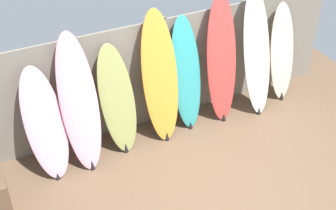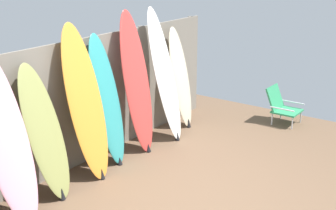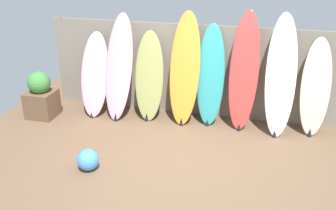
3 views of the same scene
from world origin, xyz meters
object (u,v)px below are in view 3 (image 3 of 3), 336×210
surfboard_pink_1 (119,68)px  surfboard_red_5 (244,73)px  surfboard_olive_2 (149,77)px  surfboard_orange_3 (185,70)px  surfboard_cream_7 (316,88)px  surfboard_teal_4 (211,76)px  surfboard_pink_0 (95,75)px  planter_box (41,96)px  surfboard_white_6 (281,77)px  beach_ball (88,160)px

surfboard_pink_1 → surfboard_red_5: surfboard_red_5 is taller
surfboard_red_5 → surfboard_olive_2: bearing=-179.7°
surfboard_orange_3 → surfboard_red_5: 1.08m
surfboard_olive_2 → surfboard_cream_7: size_ratio=0.97×
surfboard_cream_7 → surfboard_teal_4: bearing=-179.9°
surfboard_olive_2 → surfboard_orange_3: (0.69, -0.01, 0.20)m
surfboard_pink_0 → surfboard_olive_2: size_ratio=0.96×
surfboard_pink_1 → surfboard_red_5: bearing=1.7°
surfboard_orange_3 → surfboard_red_5: (1.08, 0.02, 0.03)m
surfboard_orange_3 → planter_box: bearing=-169.5°
surfboard_red_5 → surfboard_white_6: bearing=-4.8°
surfboard_pink_1 → surfboard_teal_4: size_ratio=1.06×
surfboard_white_6 → planter_box: surfboard_white_6 is taller
surfboard_pink_0 → beach_ball: (0.75, -2.00, -0.63)m
surfboard_red_5 → surfboard_white_6: (0.63, -0.05, -0.01)m
surfboard_orange_3 → surfboard_white_6: surfboard_white_6 is taller
surfboard_olive_2 → surfboard_orange_3: bearing=-0.6°
surfboard_teal_4 → surfboard_white_6: 1.24m
surfboard_pink_1 → surfboard_white_6: 2.99m
surfboard_pink_1 → planter_box: (-1.48, -0.46, -0.56)m
planter_box → beach_ball: (1.71, -1.54, -0.26)m
surfboard_olive_2 → planter_box: bearing=-165.9°
surfboard_pink_0 → surfboard_cream_7: size_ratio=0.93×
surfboard_olive_2 → surfboard_white_6: (2.40, -0.04, 0.22)m
surfboard_teal_4 → beach_ball: bearing=-125.8°
planter_box → beach_ball: planter_box is taller
surfboard_teal_4 → planter_box: bearing=-169.9°
surfboard_pink_1 → planter_box: surfboard_pink_1 is taller
surfboard_pink_1 → surfboard_olive_2: 0.61m
surfboard_olive_2 → surfboard_cream_7: 3.01m
surfboard_cream_7 → planter_box: surfboard_cream_7 is taller
surfboard_cream_7 → surfboard_red_5: bearing=-177.5°
surfboard_orange_3 → surfboard_pink_1: bearing=-177.7°
surfboard_teal_4 → surfboard_white_6: surfboard_white_6 is taller
surfboard_teal_4 → surfboard_red_5: bearing=-4.8°
surfboard_pink_0 → beach_ball: surfboard_pink_0 is taller
surfboard_cream_7 → surfboard_white_6: bearing=-170.0°
surfboard_pink_1 → surfboard_teal_4: 1.76m
surfboard_cream_7 → beach_ball: 4.04m
surfboard_teal_4 → planter_box: surfboard_teal_4 is taller
surfboard_pink_1 → surfboard_cream_7: 3.60m
surfboard_white_6 → beach_ball: bearing=-143.9°
surfboard_pink_1 → beach_ball: bearing=-83.5°
surfboard_teal_4 → surfboard_cream_7: surfboard_teal_4 is taller
surfboard_olive_2 → surfboard_red_5: 1.78m
surfboard_orange_3 → surfboard_white_6: 1.71m
surfboard_pink_1 → surfboard_olive_2: surfboard_pink_1 is taller
surfboard_teal_4 → surfboard_orange_3: bearing=-172.0°
surfboard_pink_0 → surfboard_olive_2: (1.10, 0.06, 0.03)m
surfboard_orange_3 → surfboard_red_5: bearing=0.9°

